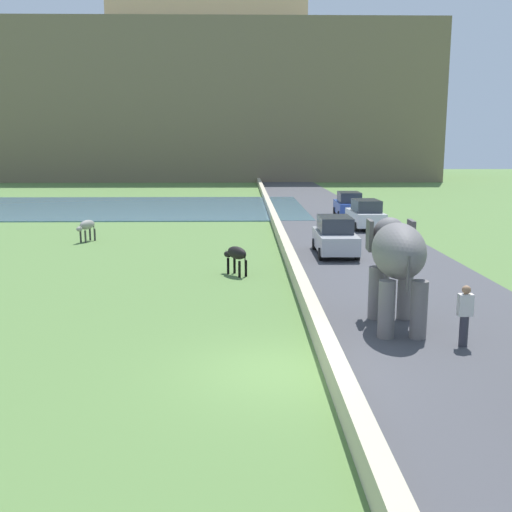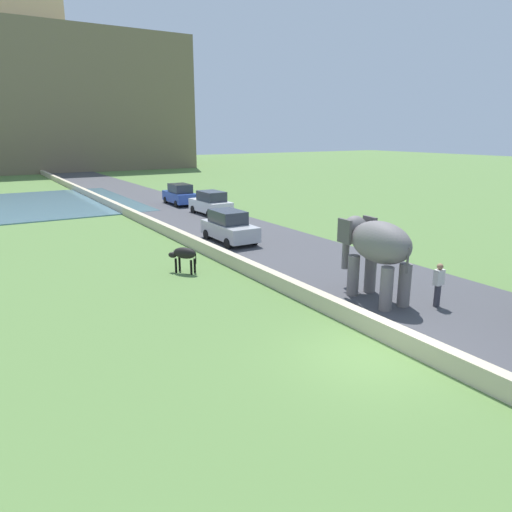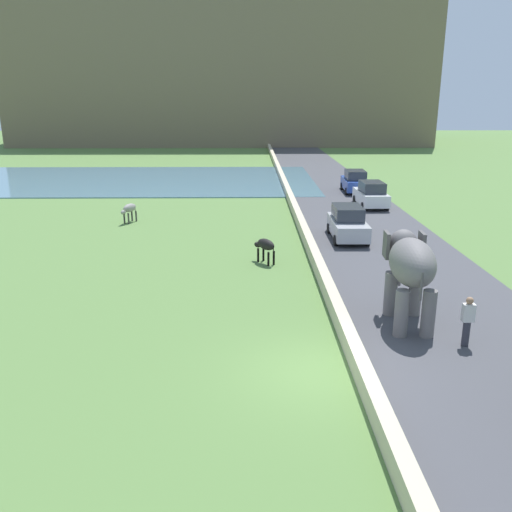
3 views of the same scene
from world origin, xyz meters
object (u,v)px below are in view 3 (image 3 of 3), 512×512
at_px(elephant, 410,266).
at_px(person_beside_elephant, 467,321).
at_px(cow_grey, 129,209).
at_px(car_white, 371,195).
at_px(car_blue, 355,182).
at_px(car_silver, 348,223).
at_px(cow_black, 265,245).

bearing_deg(elephant, person_beside_elephant, -53.52).
height_order(person_beside_elephant, cow_grey, person_beside_elephant).
bearing_deg(car_white, car_blue, 90.03).
distance_m(car_white, car_blue, 5.84).
relative_size(car_white, car_silver, 1.00).
bearing_deg(car_blue, car_white, -89.97).
bearing_deg(elephant, car_white, 80.94).
relative_size(car_white, cow_grey, 2.88).
bearing_deg(car_silver, car_blue, 77.73).
height_order(car_white, cow_black, car_white).
bearing_deg(cow_black, car_blue, 67.62).
relative_size(car_blue, cow_black, 3.08).
bearing_deg(cow_grey, car_white, 15.77).
bearing_deg(person_beside_elephant, cow_grey, 129.03).
distance_m(cow_black, cow_grey, 11.54).
distance_m(car_white, car_silver, 9.18).
xyz_separation_m(person_beside_elephant, car_blue, (1.82, 27.30, 0.03)).
bearing_deg(elephant, car_blue, 83.00).
height_order(car_blue, cow_black, car_blue).
xyz_separation_m(car_silver, cow_black, (-4.51, -4.13, -0.06)).
bearing_deg(person_beside_elephant, cow_black, 123.90).
height_order(person_beside_elephant, car_white, car_white).
height_order(elephant, car_blue, elephant).
distance_m(car_silver, cow_black, 6.12).
relative_size(person_beside_elephant, car_white, 0.40).
relative_size(car_white, car_blue, 1.00).
bearing_deg(cow_black, person_beside_elephant, -56.10).
relative_size(elephant, cow_black, 2.66).
distance_m(car_blue, cow_black, 20.12).
height_order(elephant, cow_grey, elephant).
height_order(car_silver, cow_black, car_silver).
distance_m(car_silver, car_blue, 14.81).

